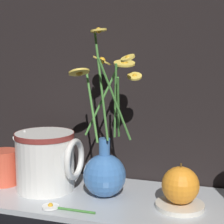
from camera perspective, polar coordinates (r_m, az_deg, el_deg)
name	(u,v)px	position (r m, az deg, el deg)	size (l,w,h in m)	color
ground_plane	(115,202)	(0.87, 0.49, -13.59)	(6.00, 6.00, 0.00)	black
shelf	(115,200)	(0.87, 0.49, -13.22)	(0.78, 0.26, 0.01)	#B2B7BC
vase_with_flowers	(104,167)	(0.85, -1.18, -8.45)	(0.16, 0.17, 0.37)	#3F72B7
yellow_mug	(3,167)	(0.97, -16.24, -8.05)	(0.08, 0.07, 0.08)	#DB5138
ceramic_pitcher	(47,158)	(0.90, -9.93, -6.95)	(0.16, 0.14, 0.15)	white
saucer_plate	(180,205)	(0.82, 10.29, -13.83)	(0.10, 0.10, 0.01)	silver
orange_fruit	(180,185)	(0.81, 10.38, -10.92)	(0.08, 0.08, 0.09)	orange
loose_daisy	(57,207)	(0.81, -8.45, -14.18)	(0.12, 0.04, 0.01)	#3D7A33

